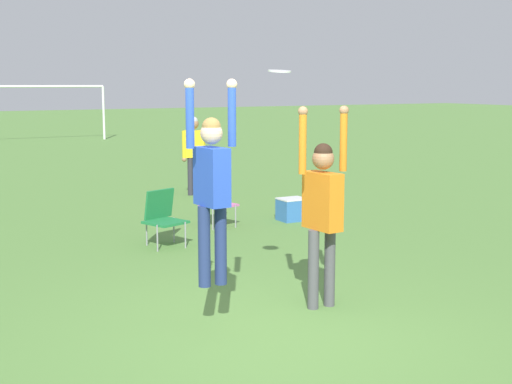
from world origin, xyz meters
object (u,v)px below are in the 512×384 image
object	(u,v)px
person_spectator_far	(194,148)
person_defending	(323,202)
frisbee	(280,71)
cooler_box	(292,209)
camping_chair_2	(163,215)
camping_chair_1	(216,198)
person_jumping	(212,179)

from	to	relation	value
person_spectator_far	person_defending	bearing A→B (deg)	-85.61
frisbee	cooler_box	size ratio (longest dim) A/B	0.50
frisbee	camping_chair_2	distance (m)	4.14
person_defending	camping_chair_1	world-z (taller)	person_defending
camping_chair_1	camping_chair_2	xyz separation A→B (m)	(-1.37, -0.99, -0.01)
camping_chair_1	camping_chair_2	bearing A→B (deg)	18.62
person_defending	frisbee	distance (m)	1.47
frisbee	person_spectator_far	size ratio (longest dim) A/B	0.14
camping_chair_1	cooler_box	bearing A→B (deg)	152.87
camping_chair_1	cooler_box	world-z (taller)	camping_chair_1
camping_chair_2	cooler_box	bearing A→B (deg)	175.26
frisbee	person_jumping	bearing A→B (deg)	-167.30
person_jumping	camping_chair_2	world-z (taller)	person_jumping
person_spectator_far	camping_chair_1	bearing A→B (deg)	-89.23
person_jumping	camping_chair_2	xyz separation A→B (m)	(0.97, 3.77, -1.05)
person_spectator_far	cooler_box	distance (m)	3.67
person_jumping	person_defending	distance (m)	1.41
person_jumping	person_spectator_far	world-z (taller)	person_jumping
person_jumping	cooler_box	xyz separation A→B (m)	(3.74, 4.52, -1.32)
person_defending	camping_chair_1	xyz separation A→B (m)	(0.97, 4.65, -0.69)
camping_chair_1	person_jumping	bearing A→B (deg)	46.62
person_jumping	frisbee	world-z (taller)	frisbee
person_defending	camping_chair_2	distance (m)	3.75
person_spectator_far	cooler_box	xyz separation A→B (m)	(0.32, -3.56, -0.83)
person_jumping	person_defending	xyz separation A→B (m)	(1.37, 0.11, -0.35)
person_jumping	person_defending	bearing A→B (deg)	-90.00
cooler_box	person_jumping	bearing A→B (deg)	-129.60
camping_chair_1	person_spectator_far	world-z (taller)	person_spectator_far
frisbee	cooler_box	bearing A→B (deg)	56.46
person_defending	camping_chair_2	size ratio (longest dim) A/B	2.61
cooler_box	person_defending	bearing A→B (deg)	-118.25
person_jumping	camping_chair_1	distance (m)	5.40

